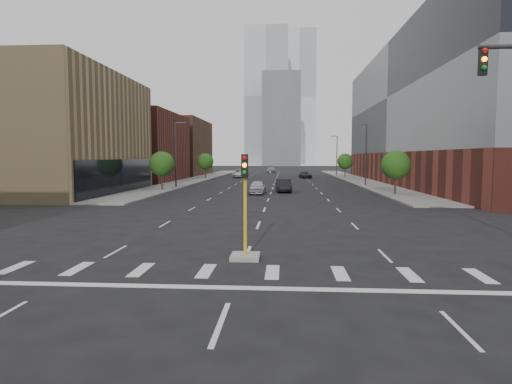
# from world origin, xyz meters

# --- Properties ---
(ground) EXTENTS (400.00, 400.00, 0.00)m
(ground) POSITION_xyz_m (0.00, 0.00, 0.00)
(ground) COLOR black
(ground) RESTS_ON ground
(sidewalk_left_far) EXTENTS (5.00, 92.00, 0.15)m
(sidewalk_left_far) POSITION_xyz_m (-15.00, 74.00, 0.07)
(sidewalk_left_far) COLOR gray
(sidewalk_left_far) RESTS_ON ground
(sidewalk_right_far) EXTENTS (5.00, 92.00, 0.15)m
(sidewalk_right_far) POSITION_xyz_m (15.00, 74.00, 0.07)
(sidewalk_right_far) COLOR gray
(sidewalk_right_far) RESTS_ON ground
(building_left_mid) EXTENTS (20.00, 24.00, 14.00)m
(building_left_mid) POSITION_xyz_m (-27.50, 40.00, 7.00)
(building_left_mid) COLOR tan
(building_left_mid) RESTS_ON ground
(building_left_far_a) EXTENTS (20.00, 22.00, 12.00)m
(building_left_far_a) POSITION_xyz_m (-27.50, 66.00, 6.00)
(building_left_far_a) COLOR brown
(building_left_far_a) RESTS_ON ground
(building_left_far_b) EXTENTS (20.00, 24.00, 13.00)m
(building_left_far_b) POSITION_xyz_m (-27.50, 92.00, 6.50)
(building_left_far_b) COLOR brown
(building_left_far_b) RESTS_ON ground
(building_right_main) EXTENTS (24.00, 70.00, 22.00)m
(building_right_main) POSITION_xyz_m (29.50, 60.00, 11.00)
(building_right_main) COLOR brown
(building_right_main) RESTS_ON ground
(tower_left) EXTENTS (22.00, 22.00, 70.00)m
(tower_left) POSITION_xyz_m (-8.00, 220.00, 35.00)
(tower_left) COLOR #B2B7BC
(tower_left) RESTS_ON ground
(tower_right) EXTENTS (20.00, 20.00, 80.00)m
(tower_right) POSITION_xyz_m (10.00, 260.00, 40.00)
(tower_right) COLOR #B2B7BC
(tower_right) RESTS_ON ground
(tower_mid) EXTENTS (18.00, 18.00, 44.00)m
(tower_mid) POSITION_xyz_m (0.00, 200.00, 22.00)
(tower_mid) COLOR slate
(tower_mid) RESTS_ON ground
(median_traffic_signal) EXTENTS (1.20, 1.20, 4.40)m
(median_traffic_signal) POSITION_xyz_m (0.00, 8.97, 0.97)
(median_traffic_signal) COLOR #999993
(median_traffic_signal) RESTS_ON ground
(streetlight_right_a) EXTENTS (1.60, 0.22, 9.07)m
(streetlight_right_a) POSITION_xyz_m (13.41, 55.00, 5.01)
(streetlight_right_a) COLOR #2D2D30
(streetlight_right_a) RESTS_ON ground
(streetlight_right_b) EXTENTS (1.60, 0.22, 9.07)m
(streetlight_right_b) POSITION_xyz_m (13.41, 90.00, 5.01)
(streetlight_right_b) COLOR #2D2D30
(streetlight_right_b) RESTS_ON ground
(streetlight_left) EXTENTS (1.60, 0.22, 9.07)m
(streetlight_left) POSITION_xyz_m (-13.41, 50.00, 5.01)
(streetlight_left) COLOR #2D2D30
(streetlight_left) RESTS_ON ground
(tree_left_near) EXTENTS (3.20, 3.20, 4.85)m
(tree_left_near) POSITION_xyz_m (-14.00, 45.00, 3.39)
(tree_left_near) COLOR #382619
(tree_left_near) RESTS_ON ground
(tree_left_far) EXTENTS (3.20, 3.20, 4.85)m
(tree_left_far) POSITION_xyz_m (-14.00, 75.00, 3.39)
(tree_left_far) COLOR #382619
(tree_left_far) RESTS_ON ground
(tree_right_near) EXTENTS (3.20, 3.20, 4.85)m
(tree_right_near) POSITION_xyz_m (14.00, 40.00, 3.39)
(tree_right_near) COLOR #382619
(tree_right_near) RESTS_ON ground
(tree_right_far) EXTENTS (3.20, 3.20, 4.85)m
(tree_right_far) POSITION_xyz_m (14.00, 80.00, 3.39)
(tree_right_far) COLOR #382619
(tree_right_far) RESTS_ON ground
(car_near_left) EXTENTS (1.88, 4.58, 1.56)m
(car_near_left) POSITION_xyz_m (-1.50, 40.75, 0.78)
(car_near_left) COLOR #BBBCC0
(car_near_left) RESTS_ON ground
(car_mid_right) EXTENTS (2.08, 5.01, 1.61)m
(car_mid_right) POSITION_xyz_m (1.50, 43.71, 0.81)
(car_mid_right) COLOR black
(car_mid_right) RESTS_ON ground
(car_far_left) EXTENTS (2.85, 6.12, 1.70)m
(car_far_left) POSITION_xyz_m (-7.67, 80.07, 0.85)
(car_far_left) COLOR silver
(car_far_left) RESTS_ON ground
(car_deep_right) EXTENTS (2.74, 5.06, 1.39)m
(car_deep_right) POSITION_xyz_m (5.79, 78.11, 0.70)
(car_deep_right) COLOR black
(car_deep_right) RESTS_ON ground
(car_distant) EXTENTS (2.69, 5.06, 1.64)m
(car_distant) POSITION_xyz_m (-1.99, 106.42, 0.82)
(car_distant) COLOR #A7A8AC
(car_distant) RESTS_ON ground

